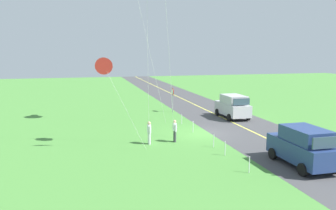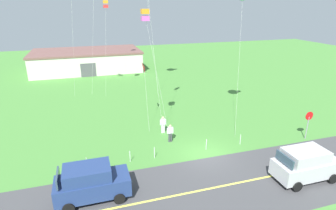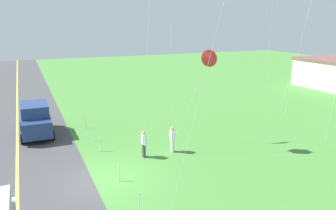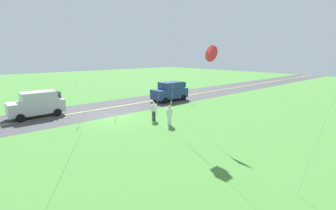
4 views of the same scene
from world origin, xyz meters
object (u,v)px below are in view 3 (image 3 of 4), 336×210
at_px(car_parked_west_near, 36,119).
at_px(person_adult_near, 172,138).
at_px(kite_cyan_top, 210,58).
at_px(person_adult_companion, 144,143).

relative_size(car_parked_west_near, person_adult_near, 2.75).
relative_size(car_parked_west_near, kite_cyan_top, 0.73).
bearing_deg(kite_cyan_top, car_parked_west_near, -118.46).
height_order(car_parked_west_near, person_adult_near, car_parked_west_near).
height_order(person_adult_near, kite_cyan_top, kite_cyan_top).
relative_size(person_adult_near, person_adult_companion, 1.00).
bearing_deg(person_adult_near, car_parked_west_near, -163.82).
bearing_deg(person_adult_companion, person_adult_near, -5.85).
bearing_deg(car_parked_west_near, kite_cyan_top, 61.54).
xyz_separation_m(car_parked_west_near, person_adult_companion, (6.74, 5.59, -0.29)).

